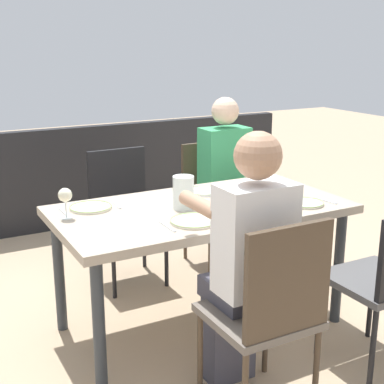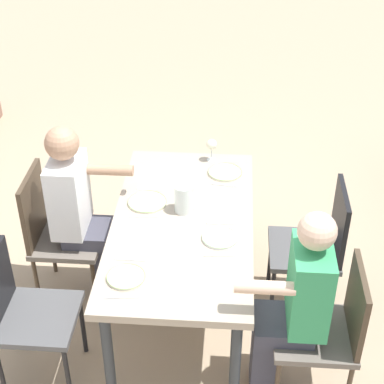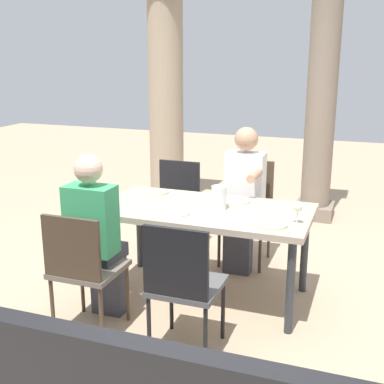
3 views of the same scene
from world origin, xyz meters
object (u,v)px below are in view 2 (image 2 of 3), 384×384
(diner_man_white, at_px, (294,305))
(wine_glass_3, at_px, (212,145))
(chair_west_north, at_px, (23,310))
(water_pitcher, at_px, (184,200))
(dining_table, at_px, (183,231))
(diner_woman_green, at_px, (81,211))
(chair_mid_south, at_px, (318,242))
(plate_3, at_px, (225,172))
(chair_west_south, at_px, (330,326))
(chair_mid_north, at_px, (54,229))
(plate_0, at_px, (126,277))
(plate_1, at_px, (220,238))
(plate_2, at_px, (147,202))

(diner_man_white, height_order, wine_glass_3, diner_man_white)
(chair_west_north, distance_m, water_pitcher, 1.14)
(dining_table, xyz_separation_m, wine_glass_3, (0.73, -0.14, 0.19))
(diner_woman_green, bearing_deg, chair_mid_south, -90.11)
(diner_woman_green, bearing_deg, wine_glass_3, -53.58)
(chair_west_north, distance_m, chair_mid_south, 1.84)
(plate_3, relative_size, water_pitcher, 1.27)
(chair_west_north, distance_m, chair_west_south, 1.69)
(chair_mid_north, bearing_deg, dining_table, -99.04)
(chair_west_south, xyz_separation_m, chair_mid_north, (0.72, 1.69, 0.01))
(chair_mid_north, relative_size, diner_woman_green, 0.73)
(chair_west_south, bearing_deg, chair_mid_south, -0.19)
(diner_woman_green, distance_m, wine_glass_3, 1.01)
(chair_mid_north, xyz_separation_m, diner_woman_green, (0.00, -0.19, 0.15))
(dining_table, height_order, diner_man_white, diner_man_white)
(chair_mid_north, bearing_deg, water_pitcher, -91.60)
(chair_mid_north, xyz_separation_m, plate_0, (-0.67, -0.59, 0.22))
(plate_1, bearing_deg, wine_glass_3, 5.91)
(diner_woman_green, distance_m, plate_3, 1.00)
(chair_west_north, height_order, plate_2, chair_west_north)
(chair_mid_north, bearing_deg, diner_woman_green, -89.09)
(plate_3, bearing_deg, dining_table, 156.92)
(dining_table, height_order, diner_woman_green, diner_woman_green)
(chair_mid_south, relative_size, diner_woman_green, 0.71)
(water_pitcher, bearing_deg, chair_mid_south, -88.40)
(plate_1, bearing_deg, chair_mid_north, 74.92)
(dining_table, relative_size, water_pitcher, 8.91)
(dining_table, bearing_deg, plate_2, 53.68)
(chair_mid_north, distance_m, wine_glass_3, 1.20)
(chair_west_north, height_order, plate_1, chair_west_north)
(chair_west_south, distance_m, water_pitcher, 1.14)
(plate_2, bearing_deg, wine_glass_3, -34.37)
(chair_mid_north, bearing_deg, chair_west_south, -113.15)
(chair_mid_north, height_order, water_pitcher, chair_mid_north)
(diner_man_white, relative_size, plate_2, 5.09)
(diner_woman_green, bearing_deg, diner_man_white, -119.33)
(plate_1, xyz_separation_m, plate_2, (0.33, 0.47, -0.00))
(chair_west_north, xyz_separation_m, plate_2, (0.76, -0.60, 0.23))
(wine_glass_3, bearing_deg, water_pitcher, 167.07)
(dining_table, bearing_deg, chair_mid_north, 80.96)
(plate_2, bearing_deg, diner_man_white, -131.14)
(chair_west_north, bearing_deg, plate_1, -68.03)
(dining_table, bearing_deg, diner_woman_green, 78.16)
(dining_table, relative_size, chair_west_south, 1.82)
(chair_mid_south, relative_size, plate_1, 4.29)
(chair_mid_south, bearing_deg, plate_0, 121.05)
(plate_1, bearing_deg, dining_table, 56.04)
(chair_west_north, relative_size, plate_3, 3.77)
(diner_man_white, bearing_deg, chair_mid_north, 63.97)
(chair_west_south, xyz_separation_m, plate_1, (0.43, 0.61, 0.23))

